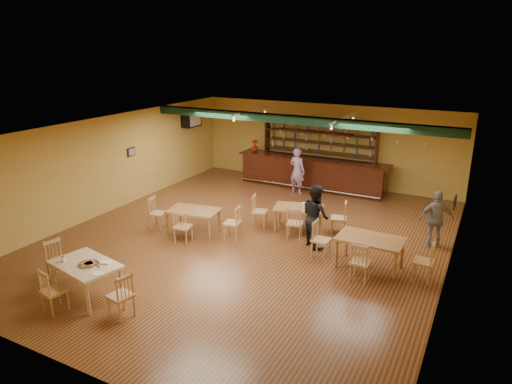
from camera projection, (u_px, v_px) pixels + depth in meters
The scene contains 22 objects.
floor at pixel (250, 238), 12.59m from camera, with size 12.00×12.00×0.00m, color #512717.
ceiling_beam at pixel (293, 120), 14.07m from camera, with size 10.00×0.30×0.25m, color black.
track_rail_left at pixel (250, 111), 15.35m from camera, with size 0.05×2.50×0.05m, color silver.
track_rail_right at pixel (343, 118), 13.94m from camera, with size 0.05×2.50×0.05m, color silver.
ac_unit at pixel (191, 119), 17.53m from camera, with size 0.34×0.70×0.48m, color silver.
picture_left at pixel (131, 152), 15.11m from camera, with size 0.04×0.34×0.28m, color black.
picture_right at pixel (455, 202), 10.30m from camera, with size 0.04×0.34×0.28m, color black.
bar_counter at pixel (312, 173), 16.85m from camera, with size 5.62×0.85×1.13m, color black.
back_bar_hutch at pixel (318, 154), 17.20m from camera, with size 4.35×0.40×2.28m, color black.
poinsettia at pixel (255, 146), 17.64m from camera, with size 0.25×0.25×0.45m, color #AD1310.
dining_table_b at pixel (298, 218), 13.09m from camera, with size 1.37×0.82×0.68m, color olive.
dining_table_c at pixel (194, 221), 12.85m from camera, with size 1.40×0.84×0.70m, color olive.
dining_table_d at pixel (369, 253), 10.84m from camera, with size 1.53×0.92×0.76m, color olive.
near_table at pixel (87, 280), 9.59m from camera, with size 1.44×0.93×0.77m, color tan.
pizza_tray at pixel (89, 264), 9.42m from camera, with size 0.40×0.40×0.01m, color silver.
parmesan_shaker at pixel (63, 259), 9.53m from camera, with size 0.07×0.07×0.11m, color #EAE5C6.
napkin_stack at pixel (105, 262), 9.48m from camera, with size 0.20×0.15×0.03m, color white.
pizza_server at pixel (96, 264), 9.40m from camera, with size 0.32×0.09×0.00m, color silver.
side_plate at pixel (98, 273), 9.05m from camera, with size 0.22×0.22×0.01m, color white.
patron_bar at pixel (297, 171), 16.18m from camera, with size 0.60×0.39×1.64m, color #8A4699.
patron_right_a at pixel (315, 216), 11.92m from camera, with size 0.81×0.63×1.67m, color black.
patron_right_b at pixel (436, 219), 11.88m from camera, with size 0.89×0.37×1.52m, color gray.
Camera 1 is at (5.52, -10.19, 5.08)m, focal length 32.26 mm.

